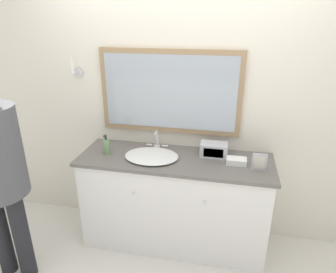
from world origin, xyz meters
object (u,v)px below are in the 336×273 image
(soap_bottle, at_px, (106,146))
(picture_frame, at_px, (259,162))
(sink_basin, at_px, (152,155))
(appliance_box, at_px, (214,150))

(soap_bottle, xyz_separation_m, picture_frame, (1.31, -0.05, 0.00))
(soap_bottle, bearing_deg, sink_basin, 1.69)
(appliance_box, bearing_deg, soap_bottle, -170.72)
(sink_basin, relative_size, soap_bottle, 2.58)
(soap_bottle, relative_size, picture_frame, 1.23)
(sink_basin, xyz_separation_m, picture_frame, (0.90, -0.06, 0.06))
(appliance_box, relative_size, picture_frame, 1.59)
(sink_basin, relative_size, picture_frame, 3.18)
(soap_bottle, relative_size, appliance_box, 0.78)
(picture_frame, bearing_deg, soap_bottle, 178.03)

